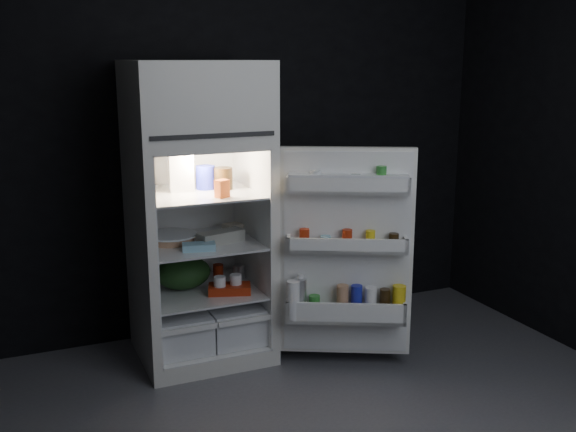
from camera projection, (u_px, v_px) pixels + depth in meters
name	position (u px, v px, depth m)	size (l,w,h in m)	color
wall_back	(204.00, 129.00, 4.31)	(4.00, 0.00, 2.70)	black
refrigerator	(197.00, 202.00, 4.00)	(0.76, 0.71, 1.78)	white
fridge_door	(346.00, 256.00, 3.85)	(0.73, 0.49, 1.22)	white
milk_jug	(181.00, 170.00, 3.97)	(0.14, 0.14, 0.24)	white
mayo_jar	(206.00, 177.00, 4.02)	(0.11, 0.11, 0.14)	#1D249E
jam_jar	(223.00, 178.00, 4.01)	(0.11, 0.11, 0.13)	black
amber_bottle	(146.00, 173.00, 3.94)	(0.07, 0.07, 0.22)	#AA6D1B
small_carton	(222.00, 189.00, 3.78)	(0.07, 0.05, 0.10)	#E5591B
egg_carton	(221.00, 237.00, 3.98)	(0.28, 0.11, 0.07)	gray
pie	(171.00, 239.00, 3.99)	(0.28, 0.28, 0.04)	tan
flat_package	(199.00, 247.00, 3.82)	(0.19, 0.09, 0.04)	#88BDD2
wrapped_pkg	(233.00, 228.00, 4.23)	(0.11, 0.09, 0.05)	beige
produce_bag	(183.00, 273.00, 4.08)	(0.34, 0.28, 0.20)	#193815
yogurt_tray	(230.00, 289.00, 4.01)	(0.25, 0.13, 0.05)	#A4270E
small_can_red	(218.00, 271.00, 4.27)	(0.07, 0.07, 0.09)	#A4270E
small_can_silver	(239.00, 272.00, 4.26)	(0.07, 0.07, 0.09)	silver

